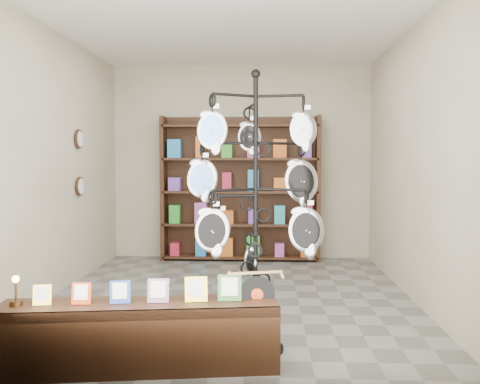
{
  "coord_description": "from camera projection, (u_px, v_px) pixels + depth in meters",
  "views": [
    {
      "loc": [
        0.41,
        -5.87,
        1.52
      ],
      "look_at": [
        0.16,
        -1.0,
        1.24
      ],
      "focal_mm": 40.0,
      "sensor_mm": 36.0,
      "label": 1
    }
  ],
  "objects": [
    {
      "name": "room_envelope",
      "position": [
        230.0,
        131.0,
        5.85
      ],
      "size": [
        5.0,
        5.0,
        5.0
      ],
      "color": "beige",
      "rests_on": "ground"
    },
    {
      "name": "front_shelf",
      "position": [
        140.0,
        336.0,
        3.89
      ],
      "size": [
        2.05,
        0.69,
        0.71
      ],
      "rotation": [
        0.0,
        0.0,
        0.14
      ],
      "color": "black",
      "rests_on": "ground"
    },
    {
      "name": "back_shelving",
      "position": [
        240.0,
        193.0,
        8.19
      ],
      "size": [
        2.42,
        0.36,
        2.2
      ],
      "color": "black",
      "rests_on": "ground"
    },
    {
      "name": "wall_clocks",
      "position": [
        79.0,
        163.0,
        6.77
      ],
      "size": [
        0.03,
        0.24,
        0.84
      ],
      "color": "black",
      "rests_on": "ground"
    },
    {
      "name": "display_tree",
      "position": [
        256.0,
        190.0,
        4.22
      ],
      "size": [
        1.15,
        1.09,
        2.24
      ],
      "rotation": [
        0.0,
        0.0,
        0.19
      ],
      "color": "black",
      "rests_on": "ground"
    },
    {
      "name": "ground",
      "position": [
        230.0,
        297.0,
        5.96
      ],
      "size": [
        5.0,
        5.0,
        0.0
      ],
      "primitive_type": "plane",
      "color": "slate",
      "rests_on": "ground"
    }
  ]
}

